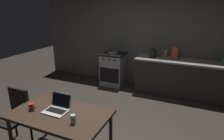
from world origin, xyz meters
The scene contains 13 objects.
ground_plane centered at (0.00, 0.00, 0.00)m, with size 12.00×12.00×0.00m, color #2D2823.
back_wall centered at (0.30, 2.39, 1.30)m, with size 6.40×0.10×2.61m, color #4F504B.
kitchen_counter centered at (1.16, 2.04, 0.44)m, with size 2.16×0.64×0.89m.
stove_oven centered at (-0.59, 2.04, 0.44)m, with size 0.60×0.62×0.89m.
dining_table centered at (-0.14, -0.83, 0.65)m, with size 1.32×0.78×0.72m.
chair centered at (-0.99, -0.85, 0.52)m, with size 0.40×0.40×0.89m.
laptop centered at (-0.21, -0.79, 0.77)m, with size 0.32×0.28×0.22m.
electric_kettle centered at (0.46, 2.04, 0.99)m, with size 0.18×0.15×0.22m.
frying_pan centered at (-0.62, 2.01, 0.91)m, with size 0.28×0.45×0.05m.
coffee_mug centered at (-0.54, -0.92, 0.77)m, with size 0.11×0.07×0.10m.
drinking_glass centered at (0.17, -0.96, 0.78)m, with size 0.06×0.06×0.12m.
cereal_box centered at (0.97, 2.06, 1.03)m, with size 0.13×0.05×0.29m.
bottle_b centered at (0.75, 2.12, 1.00)m, with size 0.08×0.08×0.25m.
Camera 1 is at (1.42, -2.63, 2.07)m, focal length 30.98 mm.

